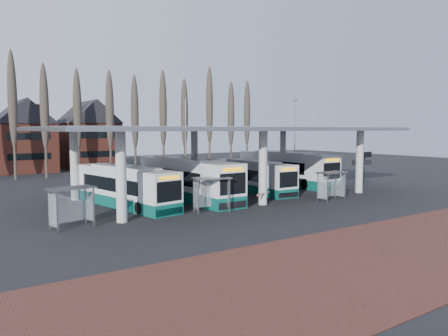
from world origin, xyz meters
TOP-DOWN VIEW (x-y plane):
  - ground at (0.00, 0.00)m, footprint 140.00×140.00m
  - brick_strip at (0.00, -12.00)m, footprint 70.00×10.00m
  - station_canopy at (0.00, 8.00)m, footprint 32.00×16.00m
  - poplar_row at (0.00, 33.00)m, footprint 45.10×1.10m
  - lamp_post_b at (6.00, 26.00)m, footprint 0.80×0.16m
  - lamp_post_c at (20.00, 20.00)m, footprint 0.80×0.16m
  - bus_0 at (-9.53, 8.16)m, footprint 4.41×11.87m
  - bus_1 at (-3.69, 8.45)m, footprint 3.25×13.20m
  - bus_2 at (4.09, 9.13)m, footprint 2.96×11.18m
  - bus_3 at (10.39, 11.25)m, footprint 3.07×13.15m
  - shelter_0 at (-15.23, 2.66)m, footprint 2.97×1.87m
  - shelter_1 at (-5.17, 2.25)m, footprint 3.05×2.04m
  - shelter_2 at (6.01, 0.72)m, footprint 2.75×1.47m
  - info_sign_0 at (13.53, 3.44)m, footprint 1.95×0.91m
  - info_sign_1 at (17.32, 6.09)m, footprint 2.45×0.26m
  - barrier at (-0.26, 2.25)m, footprint 2.06×1.11m

SIDE VIEW (x-z plane):
  - ground at x=0.00m, z-range 0.00..0.00m
  - brick_strip at x=0.00m, z-range 0.00..0.03m
  - barrier at x=-0.26m, z-range 0.31..1.44m
  - bus_2 at x=4.09m, z-range -0.09..2.99m
  - bus_0 at x=-9.53m, z-range -0.09..3.14m
  - bus_3 at x=10.39m, z-range -0.10..3.53m
  - bus_1 at x=-3.69m, z-range -0.10..3.54m
  - shelter_2 at x=6.01m, z-range 0.57..3.07m
  - shelter_0 at x=-15.23m, z-range 0.58..3.14m
  - shelter_1 at x=-5.17m, z-range 0.59..3.18m
  - info_sign_0 at x=13.53m, z-range 1.04..4.12m
  - info_sign_1 at x=17.32m, z-range 1.23..4.87m
  - lamp_post_b at x=6.00m, z-range 0.25..10.42m
  - lamp_post_c at x=20.00m, z-range 0.25..10.42m
  - station_canopy at x=0.00m, z-range 2.51..8.85m
  - poplar_row at x=0.00m, z-range 1.53..16.03m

